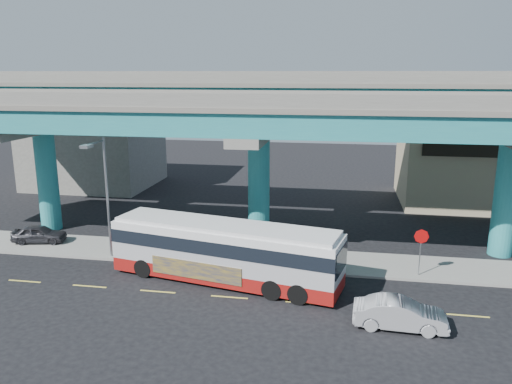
% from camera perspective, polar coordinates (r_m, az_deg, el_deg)
% --- Properties ---
extents(ground, '(120.00, 120.00, 0.00)m').
position_cam_1_polar(ground, '(27.34, -2.91, -11.65)').
color(ground, black).
rests_on(ground, ground).
extents(sidewalk, '(70.00, 4.00, 0.15)m').
position_cam_1_polar(sidewalk, '(32.26, -0.73, -7.45)').
color(sidewalk, gray).
rests_on(sidewalk, ground).
extents(lane_markings, '(58.00, 0.12, 0.01)m').
position_cam_1_polar(lane_markings, '(27.07, -3.06, -11.91)').
color(lane_markings, '#D8C64C').
rests_on(lane_markings, ground).
extents(viaduct, '(52.00, 12.40, 11.70)m').
position_cam_1_polar(viaduct, '(33.77, 0.37, 9.31)').
color(viaduct, teal).
rests_on(viaduct, ground).
extents(building_beige, '(14.00, 10.23, 7.00)m').
position_cam_1_polar(building_beige, '(49.35, 24.38, 2.85)').
color(building_beige, tan).
rests_on(building_beige, ground).
extents(building_concrete, '(12.00, 10.00, 9.00)m').
position_cam_1_polar(building_concrete, '(54.96, -18.00, 5.42)').
color(building_concrete, gray).
rests_on(building_concrete, ground).
extents(transit_bus, '(13.60, 5.53, 3.42)m').
position_cam_1_polar(transit_bus, '(28.33, -3.57, -6.63)').
color(transit_bus, maroon).
rests_on(transit_bus, ground).
extents(sedan, '(1.85, 4.41, 1.41)m').
position_cam_1_polar(sedan, '(24.72, 16.12, -13.25)').
color(sedan, '#ADAEB2').
rests_on(sedan, ground).
extents(parked_car, '(2.82, 4.14, 1.22)m').
position_cam_1_polar(parked_car, '(37.66, -23.54, -4.40)').
color(parked_car, '#2C2C31').
rests_on(parked_car, sidewalk).
extents(street_lamp, '(0.50, 2.49, 7.63)m').
position_cam_1_polar(street_lamp, '(31.73, -17.19, 1.08)').
color(street_lamp, gray).
rests_on(street_lamp, sidewalk).
extents(stop_sign, '(0.83, 0.09, 2.77)m').
position_cam_1_polar(stop_sign, '(30.17, 18.34, -5.45)').
color(stop_sign, gray).
rests_on(stop_sign, sidewalk).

